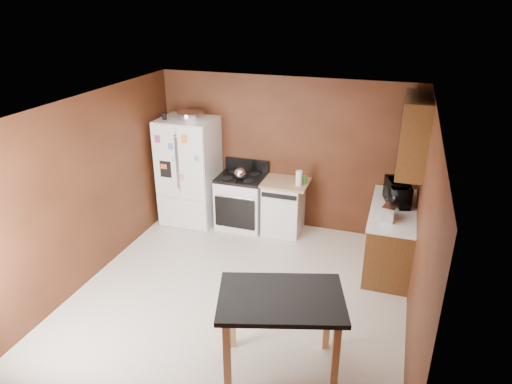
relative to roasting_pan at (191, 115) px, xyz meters
The scene contains 18 objects.
floor 3.06m from the roasting_pan, 52.12° to the right, with size 4.50×4.50×0.00m, color silver.
ceiling 2.51m from the roasting_pan, 52.12° to the right, with size 4.50×4.50×0.00m, color white.
wall_back 1.64m from the roasting_pan, 12.52° to the left, with size 4.20×4.20×0.00m, color #572A16.
wall_front 4.47m from the roasting_pan, 70.30° to the right, with size 4.20×4.20×0.00m, color #572A16.
wall_left 2.10m from the roasting_pan, 107.58° to the right, with size 4.50×4.50×0.00m, color #572A16.
wall_right 4.12m from the roasting_pan, 28.11° to the right, with size 4.50×4.50×0.00m, color #572A16.
roasting_pan is the anchor object (origin of this frame).
pen_cup 0.42m from the roasting_pan, 152.39° to the right, with size 0.07×0.07×0.11m, color black.
kettle 1.23m from the roasting_pan, ahead, with size 0.19×0.19×0.19m, color silver.
paper_towel 2.02m from the roasting_pan, ahead, with size 0.10×0.10×0.24m, color white.
green_canister 2.08m from the roasting_pan, ahead, with size 0.11×0.11×0.12m, color green.
toaster 3.46m from the roasting_pan, 14.38° to the right, with size 0.17×0.28×0.20m, color silver.
microwave 3.42m from the roasting_pan, ahead, with size 0.54×0.37×0.30m, color black.
refrigerator 0.96m from the roasting_pan, 136.81° to the right, with size 0.90×0.80×1.80m.
gas_range 1.63m from the roasting_pan, ahead, with size 0.76×0.68×1.10m.
dishwasher 2.11m from the roasting_pan, ahead, with size 0.78×0.63×0.89m.
right_cabinets 3.49m from the roasting_pan, ahead, with size 0.63×1.58×2.45m.
island 3.90m from the roasting_pan, 51.56° to the right, with size 1.43×1.15×0.91m.
Camera 1 is at (1.75, -4.61, 3.65)m, focal length 32.00 mm.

